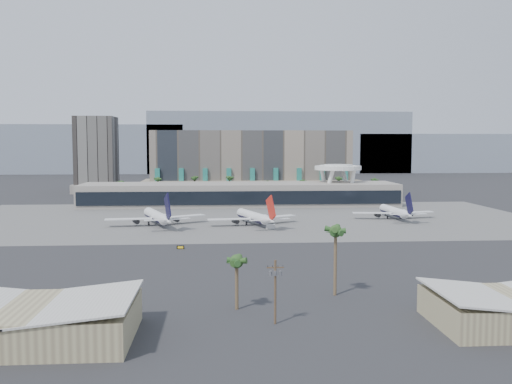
{
  "coord_description": "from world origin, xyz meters",
  "views": [
    {
      "loc": [
        -12.63,
        -198.59,
        33.2
      ],
      "look_at": [
        3.82,
        40.0,
        13.1
      ],
      "focal_mm": 40.0,
      "sensor_mm": 36.0,
      "label": 1
    }
  ],
  "objects": [
    {
      "name": "saucer_structure",
      "position": [
        55.0,
        116.0,
        18.45
      ],
      "size": [
        26.0,
        26.0,
        21.89
      ],
      "color": "white",
      "rests_on": "ground"
    },
    {
      "name": "airliner_left",
      "position": [
        -37.18,
        35.11,
        3.76
      ],
      "size": [
        40.23,
        41.6,
        14.92
      ],
      "rotation": [
        0.0,
        0.0,
        0.33
      ],
      "color": "white",
      "rests_on": "ground"
    },
    {
      "name": "hotel",
      "position": [
        10.0,
        174.41,
        16.81
      ],
      "size": [
        140.0,
        30.0,
        42.0
      ],
      "color": "gray",
      "rests_on": "ground"
    },
    {
      "name": "terminal",
      "position": [
        0.0,
        109.84,
        6.52
      ],
      "size": [
        170.0,
        32.5,
        14.5
      ],
      "color": "#ABA296",
      "rests_on": "ground"
    },
    {
      "name": "service_vehicle_b",
      "position": [
        8.47,
        23.03,
        0.87
      ],
      "size": [
        3.64,
        2.42,
        1.74
      ],
      "primitive_type": "cube",
      "rotation": [
        0.0,
        0.0,
        -0.15
      ],
      "color": "silver",
      "rests_on": "ground"
    },
    {
      "name": "utility_pole",
      "position": [
        -2.0,
        -96.09,
        7.14
      ],
      "size": [
        3.2,
        0.85,
        12.0
      ],
      "color": "#4C3826",
      "rests_on": "ground"
    },
    {
      "name": "near_palm_b",
      "position": [
        13.22,
        -76.83,
        12.73
      ],
      "size": [
        6.0,
        6.0,
        15.66
      ],
      "color": "brown",
      "rests_on": "ground"
    },
    {
      "name": "palm_row",
      "position": [
        7.0,
        145.0,
        10.5
      ],
      "size": [
        157.8,
        2.8,
        13.1
      ],
      "color": "brown",
      "rests_on": "ground"
    },
    {
      "name": "apron_pad",
      "position": [
        0.0,
        55.0,
        0.03
      ],
      "size": [
        260.0,
        130.0,
        0.06
      ],
      "primitive_type": "cube",
      "color": "#5B5B59",
      "rests_on": "ground"
    },
    {
      "name": "near_palm_a",
      "position": [
        -8.76,
        -86.13,
        8.39
      ],
      "size": [
        6.0,
        6.0,
        11.21
      ],
      "color": "brown",
      "rests_on": "ground"
    },
    {
      "name": "office_tower",
      "position": [
        -95.0,
        200.0,
        22.94
      ],
      "size": [
        30.0,
        30.0,
        52.0
      ],
      "color": "black",
      "rests_on": "ground"
    },
    {
      "name": "ground",
      "position": [
        0.0,
        0.0,
        0.0
      ],
      "size": [
        900.0,
        900.0,
        0.0
      ],
      "primitive_type": "plane",
      "color": "#232326",
      "rests_on": "ground"
    },
    {
      "name": "airliner_right",
      "position": [
        66.15,
        47.99,
        3.37
      ],
      "size": [
        37.57,
        38.75,
        13.37
      ],
      "rotation": [
        0.0,
        0.0,
        0.06
      ],
      "color": "white",
      "rests_on": "ground"
    },
    {
      "name": "airliner_centre",
      "position": [
        2.57,
        33.26,
        3.5
      ],
      "size": [
        37.46,
        38.75,
        13.88
      ],
      "rotation": [
        0.0,
        0.0,
        0.33
      ],
      "color": "white",
      "rests_on": "ground"
    },
    {
      "name": "service_vehicle_a",
      "position": [
        -33.9,
        43.39,
        1.05
      ],
      "size": [
        4.57,
        2.76,
        2.1
      ],
      "primitive_type": "cube",
      "rotation": [
        0.0,
        0.0,
        -0.16
      ],
      "color": "silver",
      "rests_on": "ground"
    },
    {
      "name": "mountain_ridge",
      "position": [
        27.88,
        470.0,
        29.89
      ],
      "size": [
        680.0,
        60.0,
        70.0
      ],
      "color": "gray",
      "rests_on": "ground"
    },
    {
      "name": "taxiway_sign",
      "position": [
        -24.28,
        -18.58,
        0.54
      ],
      "size": [
        2.4,
        0.43,
        1.09
      ],
      "rotation": [
        0.0,
        0.0,
        -0.02
      ],
      "color": "black",
      "rests_on": "ground"
    },
    {
      "name": "hangar_left",
      "position": [
        -45.0,
        -102.0,
        3.2
      ],
      "size": [
        36.65,
        22.6,
        7.55
      ],
      "color": "gray",
      "rests_on": "ground"
    }
  ]
}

